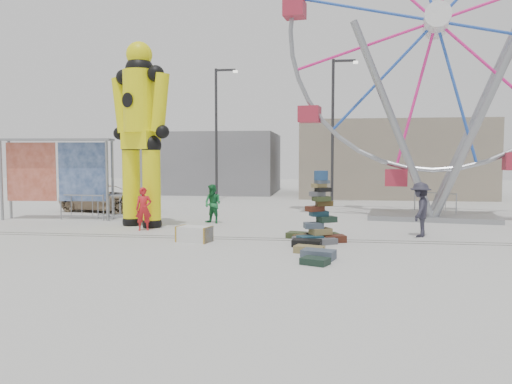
# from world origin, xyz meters

# --- Properties ---
(ground) EXTENTS (90.00, 90.00, 0.00)m
(ground) POSITION_xyz_m (0.00, 0.00, 0.00)
(ground) COLOR #9E9E99
(ground) RESTS_ON ground
(track_line_near) EXTENTS (40.00, 0.04, 0.01)m
(track_line_near) POSITION_xyz_m (0.00, 0.60, 0.00)
(track_line_near) COLOR #47443F
(track_line_near) RESTS_ON ground
(track_line_far) EXTENTS (40.00, 0.04, 0.01)m
(track_line_far) POSITION_xyz_m (0.00, 1.00, 0.00)
(track_line_far) COLOR #47443F
(track_line_far) RESTS_ON ground
(building_right) EXTENTS (12.00, 8.00, 5.00)m
(building_right) POSITION_xyz_m (7.00, 20.00, 2.50)
(building_right) COLOR gray
(building_right) RESTS_ON ground
(building_left) EXTENTS (10.00, 8.00, 4.40)m
(building_left) POSITION_xyz_m (-6.00, 22.00, 2.20)
(building_left) COLOR gray
(building_left) RESTS_ON ground
(lamp_post_right) EXTENTS (1.41, 0.25, 8.00)m
(lamp_post_right) POSITION_xyz_m (3.09, 13.00, 4.48)
(lamp_post_right) COLOR #2D2D30
(lamp_post_right) RESTS_ON ground
(lamp_post_left) EXTENTS (1.41, 0.25, 8.00)m
(lamp_post_left) POSITION_xyz_m (-3.91, 15.00, 4.48)
(lamp_post_left) COLOR #2D2D30
(lamp_post_left) RESTS_ON ground
(suitcase_tower) EXTENTS (1.70, 1.49, 2.22)m
(suitcase_tower) POSITION_xyz_m (2.41, 0.54, 0.62)
(suitcase_tower) COLOR #193B4C
(suitcase_tower) RESTS_ON ground
(crash_test_dummy) EXTENTS (2.77, 1.62, 7.17)m
(crash_test_dummy) POSITION_xyz_m (-4.35, 3.13, 3.78)
(crash_test_dummy) COLOR black
(crash_test_dummy) RESTS_ON ground
(ferris_wheel) EXTENTS (12.63, 3.89, 14.78)m
(ferris_wheel) POSITION_xyz_m (7.16, 7.19, 7.28)
(ferris_wheel) COLOR gray
(ferris_wheel) RESTS_ON ground
(banner_scaffold) EXTENTS (4.77, 1.18, 3.42)m
(banner_scaffold) POSITION_xyz_m (-8.62, 4.67, 2.57)
(banner_scaffold) COLOR gray
(banner_scaffold) RESTS_ON ground
(steamer_trunk) EXTENTS (1.15, 0.83, 0.48)m
(steamer_trunk) POSITION_xyz_m (-1.47, 0.00, 0.24)
(steamer_trunk) COLOR silver
(steamer_trunk) RESTS_ON ground
(row_case_0) EXTENTS (0.91, 0.72, 0.19)m
(row_case_0) POSITION_xyz_m (1.75, 1.18, 0.09)
(row_case_0) COLOR #303C1E
(row_case_0) RESTS_ON ground
(row_case_1) EXTENTS (0.80, 0.73, 0.17)m
(row_case_1) POSITION_xyz_m (1.94, 0.44, 0.09)
(row_case_1) COLOR #585960
(row_case_1) RESTS_ON ground
(row_case_2) EXTENTS (0.90, 0.59, 0.21)m
(row_case_2) POSITION_xyz_m (2.04, -0.39, 0.11)
(row_case_2) COLOR black
(row_case_2) RESTS_ON ground
(row_case_3) EXTENTS (0.89, 0.64, 0.20)m
(row_case_3) POSITION_xyz_m (2.14, -1.37, 0.10)
(row_case_3) COLOR olive
(row_case_3) RESTS_ON ground
(row_case_4) EXTENTS (0.96, 0.72, 0.25)m
(row_case_4) POSITION_xyz_m (2.40, -2.14, 0.12)
(row_case_4) COLOR #465465
(row_case_4) RESTS_ON ground
(row_case_5) EXTENTS (0.79, 0.70, 0.17)m
(row_case_5) POSITION_xyz_m (2.32, -2.83, 0.09)
(row_case_5) COLOR #192D22
(row_case_5) RESTS_ON ground
(barricade_dummy_a) EXTENTS (2.00, 0.30, 1.10)m
(barricade_dummy_a) POSITION_xyz_m (-7.52, 4.60, 0.55)
(barricade_dummy_a) COLOR gray
(barricade_dummy_a) RESTS_ON ground
(barricade_dummy_b) EXTENTS (2.00, 0.15, 1.10)m
(barricade_dummy_b) POSITION_xyz_m (-6.12, 5.27, 0.55)
(barricade_dummy_b) COLOR gray
(barricade_dummy_b) RESTS_ON ground
(barricade_dummy_c) EXTENTS (2.00, 0.30, 1.10)m
(barricade_dummy_c) POSITION_xyz_m (-5.34, 4.51, 0.55)
(barricade_dummy_c) COLOR gray
(barricade_dummy_c) RESTS_ON ground
(barricade_wheel_front) EXTENTS (0.48, 1.98, 1.10)m
(barricade_wheel_front) POSITION_xyz_m (6.13, 3.74, 0.55)
(barricade_wheel_front) COLOR gray
(barricade_wheel_front) RESTS_ON ground
(barricade_wheel_back) EXTENTS (1.57, 1.39, 1.10)m
(barricade_wheel_back) POSITION_xyz_m (7.46, 7.99, 0.55)
(barricade_wheel_back) COLOR gray
(barricade_wheel_back) RESTS_ON ground
(pedestrian_red) EXTENTS (0.66, 0.54, 1.56)m
(pedestrian_red) POSITION_xyz_m (-3.91, 2.16, 0.78)
(pedestrian_red) COLOR red
(pedestrian_red) RESTS_ON ground
(pedestrian_green) EXTENTS (0.94, 0.86, 1.55)m
(pedestrian_green) POSITION_xyz_m (-1.86, 4.40, 0.78)
(pedestrian_green) COLOR #1C7138
(pedestrian_green) RESTS_ON ground
(pedestrian_black) EXTENTS (1.00, 0.48, 1.67)m
(pedestrian_black) POSITION_xyz_m (-5.03, 3.82, 0.83)
(pedestrian_black) COLOR black
(pedestrian_black) RESTS_ON ground
(pedestrian_grey) EXTENTS (1.01, 1.33, 1.82)m
(pedestrian_grey) POSITION_xyz_m (5.71, 1.98, 0.91)
(pedestrian_grey) COLOR #262532
(pedestrian_grey) RESTS_ON ground
(parked_suv) EXTENTS (4.90, 2.99, 1.27)m
(parked_suv) POSITION_xyz_m (-7.90, 8.03, 0.63)
(parked_suv) COLOR #998362
(parked_suv) RESTS_ON ground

